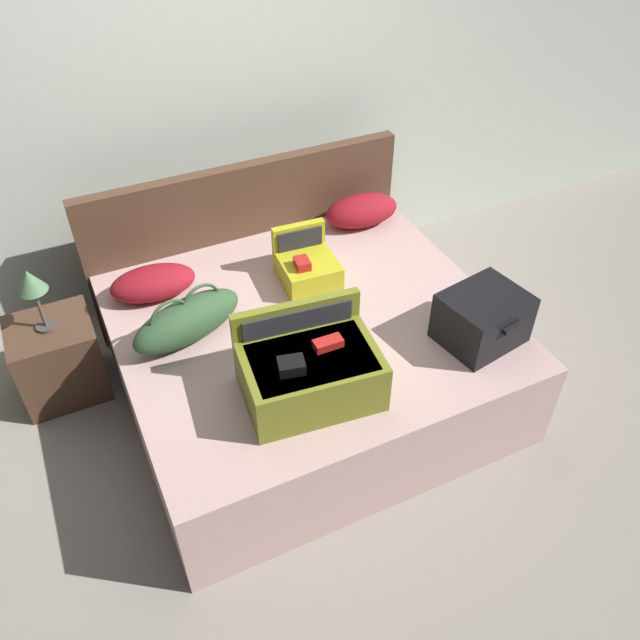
{
  "coord_description": "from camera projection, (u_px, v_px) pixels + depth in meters",
  "views": [
    {
      "loc": [
        -1.03,
        -1.89,
        2.71
      ],
      "look_at": [
        0.0,
        0.27,
        0.63
      ],
      "focal_mm": 36.09,
      "sensor_mm": 36.0,
      "label": 1
    }
  ],
  "objects": [
    {
      "name": "pillow_near_headboard",
      "position": [
        362.0,
        211.0,
        3.94
      ],
      "size": [
        0.48,
        0.28,
        0.19
      ],
      "primitive_type": "ellipsoid",
      "rotation": [
        0.0,
        0.0,
        -0.08
      ],
      "color": "maroon",
      "rests_on": "bed"
    },
    {
      "name": "hard_case_medium",
      "position": [
        482.0,
        318.0,
        3.13
      ],
      "size": [
        0.44,
        0.39,
        0.26
      ],
      "rotation": [
        0.0,
        0.0,
        0.17
      ],
      "color": "black",
      "rests_on": "bed"
    },
    {
      "name": "headboard",
      "position": [
        248.0,
        238.0,
        3.96
      ],
      "size": [
        1.96,
        0.08,
        0.99
      ],
      "primitive_type": "cube",
      "color": "#4C3323",
      "rests_on": "ground"
    },
    {
      "name": "table_lamp",
      "position": [
        31.0,
        284.0,
        3.19
      ],
      "size": [
        0.15,
        0.15,
        0.37
      ],
      "color": "#3F3833",
      "rests_on": "nightstand"
    },
    {
      "name": "hard_case_small",
      "position": [
        307.0,
        267.0,
        3.51
      ],
      "size": [
        0.32,
        0.35,
        0.28
      ],
      "rotation": [
        0.0,
        0.0,
        -0.07
      ],
      "color": "gold",
      "rests_on": "bed"
    },
    {
      "name": "pillow_center_head",
      "position": [
        153.0,
        283.0,
        3.42
      ],
      "size": [
        0.47,
        0.29,
        0.16
      ],
      "primitive_type": "ellipsoid",
      "rotation": [
        0.0,
        0.0,
        -0.07
      ],
      "color": "maroon",
      "rests_on": "bed"
    },
    {
      "name": "duffel_bag",
      "position": [
        187.0,
        320.0,
        3.14
      ],
      "size": [
        0.63,
        0.38,
        0.29
      ],
      "rotation": [
        0.0,
        0.0,
        0.29
      ],
      "color": "#2D4C2D",
      "rests_on": "bed"
    },
    {
      "name": "nightstand",
      "position": [
        59.0,
        359.0,
        3.53
      ],
      "size": [
        0.44,
        0.4,
        0.47
      ],
      "primitive_type": "cube",
      "color": "#4C3323",
      "rests_on": "ground"
    },
    {
      "name": "hard_case_large",
      "position": [
        310.0,
        370.0,
        2.84
      ],
      "size": [
        0.64,
        0.49,
        0.38
      ],
      "rotation": [
        0.0,
        0.0,
        -0.11
      ],
      "color": "olive",
      "rests_on": "bed"
    },
    {
      "name": "back_wall",
      "position": [
        216.0,
        89.0,
        3.67
      ],
      "size": [
        8.0,
        0.1,
        2.6
      ],
      "primitive_type": "cube",
      "color": "#B7C1B2",
      "rests_on": "ground"
    },
    {
      "name": "bed",
      "position": [
        310.0,
        357.0,
        3.5
      ],
      "size": [
        1.92,
        1.72,
        0.53
      ],
      "primitive_type": "cube",
      "color": "#BC9993",
      "rests_on": "ground"
    },
    {
      "name": "ground_plane",
      "position": [
        342.0,
        441.0,
        3.4
      ],
      "size": [
        12.0,
        12.0,
        0.0
      ],
      "primitive_type": "plane",
      "color": "gray"
    }
  ]
}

